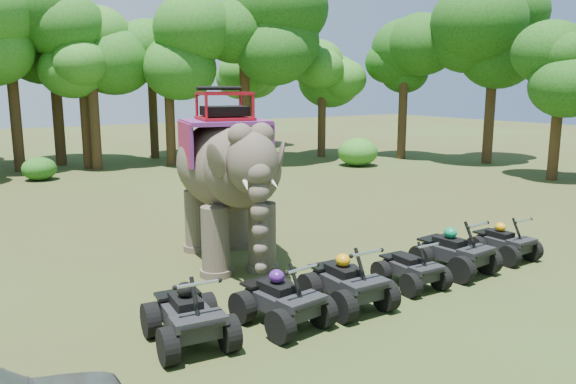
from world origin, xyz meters
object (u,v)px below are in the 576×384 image
at_px(elephant, 227,176).
at_px(atv_4, 455,245).
at_px(atv_5, 504,237).
at_px(atv_0, 188,308).
at_px(atv_1, 282,292).
at_px(atv_3, 411,263).
at_px(atv_2, 347,275).

xyz_separation_m(elephant, atv_4, (4.21, -3.94, -1.57)).
height_order(atv_4, atv_5, atv_4).
bearing_deg(atv_0, atv_1, -1.38).
bearing_deg(atv_4, atv_3, -179.57).
height_order(atv_1, atv_3, atv_1).
bearing_deg(atv_2, elephant, 99.31).
xyz_separation_m(atv_0, atv_3, (5.40, -0.08, -0.11)).
relative_size(elephant, atv_0, 2.92).
height_order(atv_0, atv_4, atv_4).
height_order(elephant, atv_5, elephant).
bearing_deg(atv_3, atv_2, -174.03).
bearing_deg(atv_1, atv_5, -5.08).
relative_size(elephant, atv_4, 2.92).
bearing_deg(atv_1, atv_0, 165.08).
bearing_deg(atv_1, atv_3, -5.19).
distance_m(atv_0, atv_2, 3.45).
xyz_separation_m(atv_0, atv_1, (1.82, -0.23, -0.02)).
bearing_deg(atv_4, atv_1, 178.70).
distance_m(atv_1, atv_4, 5.24).
xyz_separation_m(atv_0, atv_5, (9.00, 0.08, -0.09)).
bearing_deg(atv_5, atv_3, -177.91).
relative_size(elephant, atv_2, 2.92).
bearing_deg(atv_2, atv_5, 4.08).
bearing_deg(atv_0, atv_4, 6.42).
height_order(atv_1, atv_2, atv_2).
bearing_deg(atv_2, atv_3, 4.73).
bearing_deg(elephant, atv_5, -19.64).
bearing_deg(atv_4, atv_5, -3.80).
distance_m(elephant, atv_2, 4.53).
bearing_deg(elephant, atv_0, -112.50).
xyz_separation_m(atv_0, atv_4, (7.05, 0.06, 0.00)).
distance_m(elephant, atv_1, 4.64).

